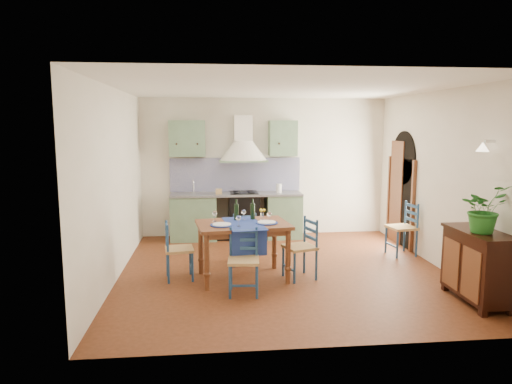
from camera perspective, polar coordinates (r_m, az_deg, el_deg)
The scene contains 13 objects.
floor at distance 7.23m, azimuth 3.42°, elevation -9.82°, with size 5.00×5.00×0.00m, color #45210E.
back_wall at distance 9.18m, azimuth -1.70°, elevation 0.78°, with size 5.00×0.96×2.80m.
right_wall at distance 7.98m, azimuth 21.14°, elevation 1.19°, with size 0.26×5.00×2.80m.
left_wall at distance 6.98m, azimuth -17.19°, elevation 0.95°, with size 0.04×5.00×2.80m, color silver.
ceiling at distance 6.90m, azimuth 3.62°, elevation 12.92°, with size 5.00×5.00×0.01m, color white.
dining_table at distance 6.69m, azimuth -1.60°, elevation -4.72°, with size 1.42×1.10×1.15m.
chair_near at distance 6.18m, azimuth -1.56°, elevation -8.55°, with size 0.45×0.45×0.88m.
chair_far at distance 7.46m, azimuth -1.64°, elevation -5.66°, with size 0.46×0.46×0.87m.
chair_left at distance 6.83m, azimuth -9.82°, elevation -7.15°, with size 0.45×0.45×0.86m.
chair_right at distance 6.81m, azimuth 5.73°, elevation -6.91°, with size 0.53×0.53×0.90m.
chair_spare at distance 8.39m, azimuth 17.92°, elevation -4.28°, with size 0.49×0.49×0.93m.
sideboard at distance 6.51m, azimuth 25.98°, elevation -8.04°, with size 0.50×1.05×0.94m.
potted_plant at distance 6.26m, azimuth 26.59°, elevation -1.88°, with size 0.54×0.47×0.60m, color #206620.
Camera 1 is at (-1.12, -6.79, 2.24)m, focal length 32.00 mm.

